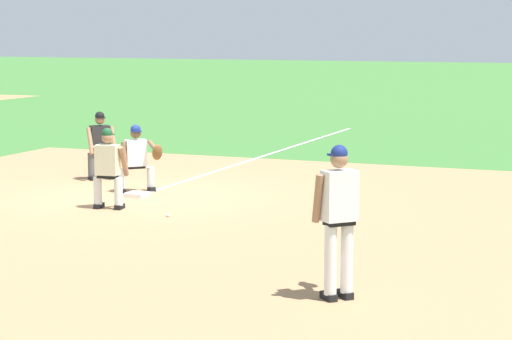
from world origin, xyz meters
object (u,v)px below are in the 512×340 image
Objects in this scene: first_baseman at (138,156)px; baseball at (168,215)px; baserunner at (108,165)px; pitcher at (339,212)px; umpire at (100,143)px; first_base_bag at (137,195)px.

baseball is at bearing -140.70° from first_baseman.
baseball is 1.56m from baserunner.
pitcher is 1.39× the size of first_baseman.
pitcher reaches higher than first_baseman.
first_base_bag is at bearing -133.38° from umpire.
baseball is at bearing -102.37° from baserunner.
baseball is at bearing 47.38° from pitcher.
first_baseman is 1.87m from baserunner.
baseball is 0.05× the size of baserunner.
umpire is at bearing 52.43° from first_baseman.
pitcher is at bearing -133.78° from umpire.
baserunner is (-1.32, -0.15, 0.75)m from first_base_bag.
first_base_bag is 2.59m from umpire.
umpire is (3.03, 1.96, 0.00)m from baserunner.
umpire is at bearing 46.62° from first_base_bag.
baserunner is at bearing -167.76° from first_baseman.
baserunner is at bearing -173.38° from first_base_bag.
pitcher is (-5.54, -5.75, 1.01)m from first_base_bag.
first_base_bag is 1.53m from baserunner.
umpire reaches higher than first_base_bag.
first_base_bag is at bearing 46.10° from pitcher.
pitcher is 1.27× the size of baserunner.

